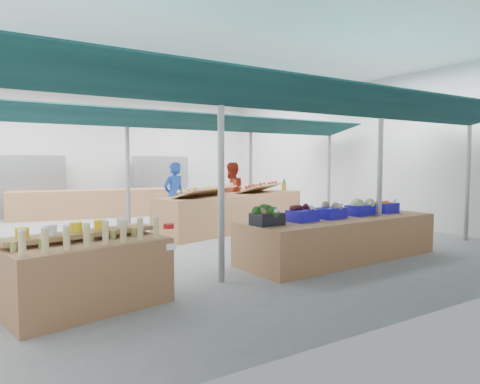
# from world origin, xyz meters

# --- Properties ---
(floor) EXTENTS (13.00, 13.00, 0.00)m
(floor) POSITION_xyz_m (0.00, 0.00, 0.00)
(floor) COLOR slate
(floor) RESTS_ON ground
(hall) EXTENTS (13.00, 13.00, 13.00)m
(hall) POSITION_xyz_m (0.00, 1.44, 2.65)
(hall) COLOR silver
(hall) RESTS_ON ground
(pole_grid) EXTENTS (10.00, 4.60, 3.00)m
(pole_grid) POSITION_xyz_m (0.75, -1.75, 1.81)
(pole_grid) COLOR gray
(pole_grid) RESTS_ON floor
(awnings) EXTENTS (9.50, 7.08, 0.30)m
(awnings) POSITION_xyz_m (0.75, -1.75, 2.78)
(awnings) COLOR #0B2A2F
(awnings) RESTS_ON pole_grid
(back_shelving_left) EXTENTS (2.00, 0.50, 2.00)m
(back_shelving_left) POSITION_xyz_m (-2.50, 6.00, 1.00)
(back_shelving_left) COLOR #B23F33
(back_shelving_left) RESTS_ON floor
(back_shelving_right) EXTENTS (2.00, 0.50, 2.00)m
(back_shelving_right) POSITION_xyz_m (2.00, 6.00, 1.00)
(back_shelving_right) COLOR #B23F33
(back_shelving_right) RESTS_ON floor
(bottle_shelf) EXTENTS (2.00, 1.42, 1.11)m
(bottle_shelf) POSITION_xyz_m (-2.96, -4.18, 0.45)
(bottle_shelf) COLOR #9A6843
(bottle_shelf) RESTS_ON floor
(veg_counter) EXTENTS (4.05, 1.50, 0.78)m
(veg_counter) POSITION_xyz_m (1.64, -3.82, 0.39)
(veg_counter) COLOR #9A6843
(veg_counter) RESTS_ON floor
(fruit_counter) EXTENTS (4.63, 2.17, 0.97)m
(fruit_counter) POSITION_xyz_m (1.65, 0.04, 0.48)
(fruit_counter) COLOR #9A6843
(fruit_counter) RESTS_ON floor
(far_counter) EXTENTS (5.09, 1.86, 0.90)m
(far_counter) POSITION_xyz_m (-0.85, 4.89, 0.45)
(far_counter) COLOR #9A6843
(far_counter) RESTS_ON floor
(crate_stack) EXTENTS (0.62, 0.53, 0.63)m
(crate_stack) POSITION_xyz_m (3.08, -3.27, 0.31)
(crate_stack) COLOR #1910B3
(crate_stack) RESTS_ON floor
(vendor_left) EXTENTS (0.74, 0.58, 1.80)m
(vendor_left) POSITION_xyz_m (0.45, 1.14, 0.90)
(vendor_left) COLOR #1A43AF
(vendor_left) RESTS_ON floor
(vendor_right) EXTENTS (1.02, 0.88, 1.80)m
(vendor_right) POSITION_xyz_m (2.25, 1.14, 0.90)
(vendor_right) COLOR maroon
(vendor_right) RESTS_ON floor
(crate_broccoli) EXTENTS (0.53, 0.42, 0.35)m
(crate_broccoli) POSITION_xyz_m (-0.07, -3.89, 0.93)
(crate_broccoli) COLOR black
(crate_broccoli) RESTS_ON veg_counter
(crate_beets) EXTENTS (0.53, 0.42, 0.29)m
(crate_beets) POSITION_xyz_m (0.70, -3.86, 0.91)
(crate_beets) COLOR #1910B3
(crate_beets) RESTS_ON veg_counter
(crate_celeriac) EXTENTS (0.53, 0.42, 0.31)m
(crate_celeriac) POSITION_xyz_m (1.42, -3.83, 0.92)
(crate_celeriac) COLOR #1910B3
(crate_celeriac) RESTS_ON veg_counter
(crate_cabbage) EXTENTS (0.53, 0.42, 0.35)m
(crate_cabbage) POSITION_xyz_m (2.20, -3.79, 0.93)
(crate_cabbage) COLOR #1910B3
(crate_cabbage) RESTS_ON veg_counter
(crate_carrots) EXTENTS (0.53, 0.42, 0.29)m
(crate_carrots) POSITION_xyz_m (2.97, -3.76, 0.89)
(crate_carrots) COLOR #1910B3
(crate_carrots) RESTS_ON veg_counter
(sparrow) EXTENTS (0.12, 0.09, 0.11)m
(sparrow) POSITION_xyz_m (-0.24, -4.03, 1.02)
(sparrow) COLOR brown
(sparrow) RESTS_ON crate_broccoli
(pole_ribbon) EXTENTS (0.12, 0.12, 0.28)m
(pole_ribbon) POSITION_xyz_m (-2.32, -5.16, 1.08)
(pole_ribbon) COLOR #BB0C12
(pole_ribbon) RESTS_ON pole_grid
(apple_heap_yellow) EXTENTS (2.00, 1.53, 0.27)m
(apple_heap_yellow) POSITION_xyz_m (0.64, -0.34, 1.13)
(apple_heap_yellow) COLOR #997247
(apple_heap_yellow) RESTS_ON fruit_counter
(apple_heap_red) EXTENTS (1.65, 1.34, 0.27)m
(apple_heap_red) POSITION_xyz_m (2.56, 0.16, 1.13)
(apple_heap_red) COLOR #997247
(apple_heap_red) RESTS_ON fruit_counter
(pineapple) EXTENTS (0.14, 0.14, 0.39)m
(pineapple) POSITION_xyz_m (3.65, 0.44, 1.15)
(pineapple) COLOR #8C6019
(pineapple) RESTS_ON fruit_counter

